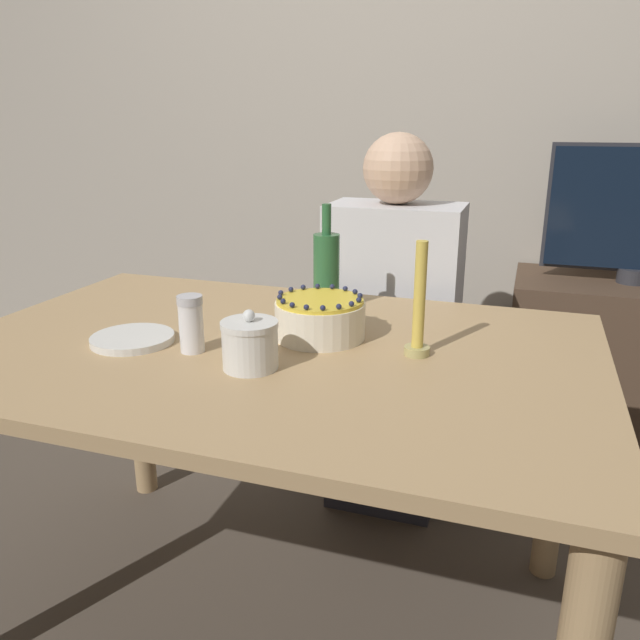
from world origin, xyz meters
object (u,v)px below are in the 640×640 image
Objects in this scene: sugar_shaker at (191,323)px; bottle at (326,270)px; sugar_bowl at (250,344)px; person_man_blue_shirt at (391,349)px; cake at (320,318)px; candle at (419,311)px.

sugar_shaker is 0.45× the size of bottle.
person_man_blue_shirt is at bearing 81.85° from sugar_bowl.
bottle is 0.23× the size of person_man_blue_shirt.
person_man_blue_shirt is at bearing 74.99° from bottle.
person_man_blue_shirt is (0.11, 0.80, -0.28)m from sugar_bowl.
cake is at bearing 36.94° from sugar_shaker.
cake is 1.68× the size of sugar_bowl.
person_man_blue_shirt reaches higher than sugar_shaker.
cake is 0.28m from sugar_shaker.
candle is 0.38m from bottle.
sugar_bowl is 0.85m from person_man_blue_shirt.
bottle is at bearing 74.99° from person_man_blue_shirt.
sugar_bowl is 0.35m from candle.
candle is 0.20× the size of person_man_blue_shirt.
sugar_bowl is (-0.07, -0.22, 0.00)m from cake.
cake is 0.23m from bottle.
bottle is at bearing 66.09° from sugar_shaker.
sugar_shaker is at bearing 163.73° from sugar_bowl.
cake is 1.65× the size of sugar_shaker.
sugar_shaker reaches higher than sugar_bowl.
candle is at bearing 30.72° from sugar_bowl.
sugar_bowl reaches higher than cake.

